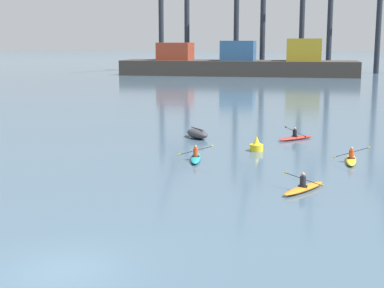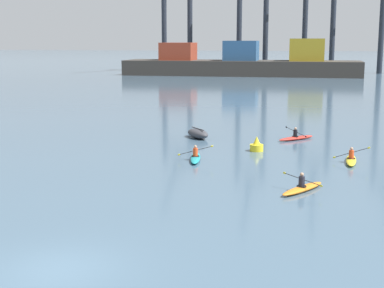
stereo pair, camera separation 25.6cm
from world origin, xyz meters
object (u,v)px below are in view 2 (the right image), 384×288
container_barge (242,63)px  gantry_crane_west (176,4)px  kayak_orange (302,188)px  kayak_yellow (351,160)px  kayak_red (296,138)px  kayak_teal (195,157)px  channel_buoy (257,146)px  capsized_dinghy (198,134)px

container_barge → gantry_crane_west: (-17.13, 12.56, 13.10)m
container_barge → kayak_orange: size_ratio=15.32×
kayak_yellow → kayak_red: size_ratio=1.20×
kayak_yellow → kayak_teal: size_ratio=0.99×
channel_buoy → kayak_orange: size_ratio=0.31×
gantry_crane_west → kayak_orange: size_ratio=9.55×
gantry_crane_west → kayak_red: size_ratio=10.76×
gantry_crane_west → kayak_orange: 111.25m
kayak_red → kayak_orange: bearing=-87.4°
kayak_teal → kayak_red: (5.91, 8.68, 0.00)m
kayak_teal → kayak_red: bearing=55.7°
kayak_orange → container_barge: bearing=98.5°
channel_buoy → kayak_red: size_ratio=0.35×
kayak_orange → capsized_dinghy: bearing=119.5°
channel_buoy → kayak_teal: (-3.43, -3.69, -0.19)m
container_barge → channel_buoy: size_ratio=49.26×
gantry_crane_west → kayak_yellow: 105.06m
kayak_teal → channel_buoy: bearing=47.0°
channel_buoy → kayak_yellow: 6.44m
kayak_teal → kayak_orange: bearing=-43.3°
kayak_yellow → kayak_teal: bearing=-172.5°
capsized_dinghy → channel_buoy: size_ratio=2.72×
gantry_crane_west → channel_buoy: (27.87, -95.80, -15.32)m
kayak_orange → gantry_crane_west: bearing=106.4°
container_barge → kayak_yellow: bearing=-79.0°
channel_buoy → kayak_yellow: kayak_yellow is taller
kayak_teal → capsized_dinghy: bearing=100.0°
capsized_dinghy → kayak_orange: size_ratio=0.85×
capsized_dinghy → kayak_teal: bearing=-80.0°
kayak_red → kayak_orange: size_ratio=0.89×
container_barge → capsized_dinghy: (5.91, -79.00, -2.23)m
kayak_yellow → kayak_orange: 7.96m
kayak_orange → kayak_yellow: bearing=69.5°
container_barge → kayak_red: size_ratio=17.25×
gantry_crane_west → kayak_orange: bearing=-73.6°
kayak_teal → kayak_yellow: bearing=7.5°
kayak_orange → kayak_teal: bearing=136.7°
container_barge → gantry_crane_west: bearing=143.7°
capsized_dinghy → kayak_orange: 16.24m
kayak_yellow → kayak_orange: (-2.79, -7.45, 0.00)m
kayak_red → gantry_crane_west: bearing=108.5°
gantry_crane_west → channel_buoy: 100.94m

